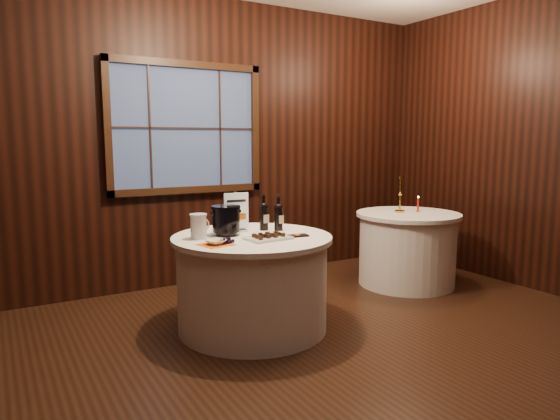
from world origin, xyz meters
TOP-DOWN VIEW (x-y plane):
  - ground at (0.00, 0.00)m, footprint 6.00×6.00m
  - back_wall at (0.00, 2.48)m, footprint 6.00×0.10m
  - main_table at (0.00, 1.00)m, footprint 1.28×1.28m
  - side_table at (2.00, 1.30)m, footprint 1.08×1.08m
  - sign_stand at (-0.03, 1.22)m, footprint 0.21×0.12m
  - port_bottle_left at (0.21, 1.18)m, footprint 0.07×0.08m
  - port_bottle_right at (0.30, 1.10)m, footprint 0.07×0.08m
  - ice_bucket at (-0.17, 1.13)m, footprint 0.23×0.23m
  - chocolate_plate at (0.04, 0.81)m, footprint 0.35×0.25m
  - chocolate_box at (0.30, 0.79)m, footprint 0.18×0.11m
  - grape_bunch at (-0.29, 0.81)m, footprint 0.18×0.09m
  - glass_pitcher at (-0.41, 1.11)m, footprint 0.18×0.14m
  - orange_napkin at (-0.39, 0.83)m, footprint 0.26×0.26m
  - cracker_bowl at (-0.39, 0.83)m, footprint 0.18×0.18m
  - brass_candlestick at (1.95, 1.38)m, footprint 0.11×0.11m
  - red_candle at (2.13, 1.30)m, footprint 0.05×0.05m

SIDE VIEW (x-z plane):
  - ground at x=0.00m, z-range 0.00..0.00m
  - main_table at x=0.00m, z-range 0.00..0.77m
  - side_table at x=2.00m, z-range 0.00..0.77m
  - orange_napkin at x=-0.39m, z-range 0.77..0.77m
  - chocolate_box at x=0.30m, z-range 0.77..0.78m
  - chocolate_plate at x=0.04m, z-range 0.77..0.81m
  - grape_bunch at x=-0.29m, z-range 0.77..0.81m
  - cracker_bowl at x=-0.39m, z-range 0.77..0.81m
  - red_candle at x=2.13m, z-range 0.75..0.92m
  - glass_pitcher at x=-0.41m, z-range 0.77..0.97m
  - sign_stand at x=-0.03m, z-range 0.72..1.06m
  - ice_bucket at x=-0.17m, z-range 0.78..1.02m
  - port_bottle_right at x=0.30m, z-range 0.75..1.05m
  - port_bottle_left at x=0.21m, z-range 0.75..1.06m
  - brass_candlestick at x=1.95m, z-range 0.72..1.10m
  - back_wall at x=0.00m, z-range 0.04..3.04m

